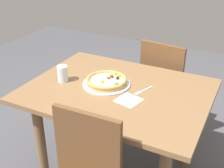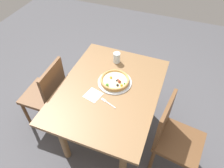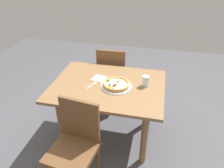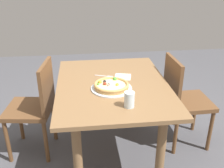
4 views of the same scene
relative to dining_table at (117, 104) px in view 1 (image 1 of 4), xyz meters
name	(u,v)px [view 1 (image 1 of 4)]	position (x,y,z in m)	size (l,w,h in m)	color
dining_table	(117,104)	(0.00, 0.00, 0.00)	(1.21, 0.93, 0.73)	olive
chair_near	(166,84)	(-0.14, -0.68, -0.12)	(0.45, 0.45, 0.89)	brown
plate	(107,84)	(0.10, -0.02, 0.12)	(0.33, 0.33, 0.01)	silver
pizza	(107,81)	(0.09, -0.02, 0.15)	(0.28, 0.28, 0.05)	tan
fork	(143,91)	(-0.16, -0.05, 0.12)	(0.07, 0.16, 0.00)	silver
drinking_glass	(63,74)	(0.40, 0.07, 0.17)	(0.07, 0.07, 0.11)	silver
napkin	(129,100)	(-0.13, 0.11, 0.12)	(0.14, 0.14, 0.00)	white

